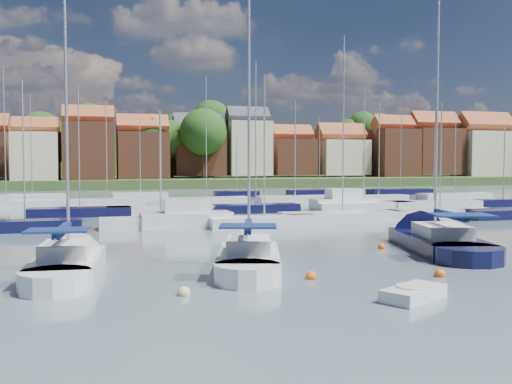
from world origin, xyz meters
name	(u,v)px	position (x,y,z in m)	size (l,w,h in m)	color
ground	(206,207)	(0.00, 40.00, 0.00)	(260.00, 260.00, 0.00)	#46565F
sailboat_left	(71,263)	(-13.22, 3.92, 0.36)	(3.77, 10.98, 14.68)	silver
sailboat_centre	(249,257)	(-4.73, 3.18, 0.36)	(5.68, 11.14, 14.68)	silver
sailboat_navy	(428,240)	(7.47, 6.48, 0.35)	(6.72, 13.97, 18.61)	black
tender	(413,293)	(-0.77, -5.55, 0.23)	(3.07, 2.53, 0.60)	silver
buoy_b	(184,295)	(-8.86, -2.58, 0.00)	(0.50, 0.50, 0.50)	beige
buoy_c	(311,279)	(-3.06, -1.01, 0.00)	(0.52, 0.52, 0.52)	#D85914
buoy_d	(440,277)	(2.65, -2.09, 0.00)	(0.49, 0.49, 0.49)	#D85914
buoy_e	(381,249)	(4.09, 6.01, 0.00)	(0.43, 0.43, 0.43)	#D85914
marina_field	(232,206)	(1.91, 35.15, 0.43)	(79.62, 41.41, 15.93)	silver
far_shore_town	(151,164)	(2.23, 132.67, 4.61)	(212.46, 90.00, 22.27)	#3A4824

